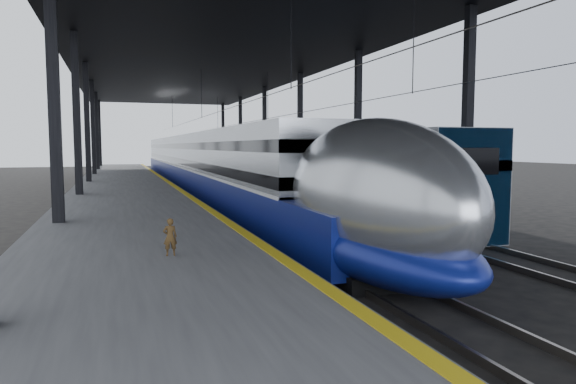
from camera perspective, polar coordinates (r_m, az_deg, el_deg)
name	(u,v)px	position (r m, az deg, el deg)	size (l,w,h in m)	color
ground	(281,276)	(13.67, -0.82, -9.32)	(160.00, 160.00, 0.00)	black
platform	(126,194)	(32.75, -17.57, -0.22)	(6.00, 80.00, 1.00)	#4C4C4F
yellow_strip	(173,185)	(32.87, -12.71, 0.80)	(0.30, 80.00, 0.01)	gold
rails	(253,197)	(33.87, -3.90, -0.54)	(6.52, 80.00, 0.16)	slate
canopy	(212,55)	(33.64, -8.43, 14.83)	(18.00, 75.00, 9.47)	black
tgv_train	(200,165)	(39.48, -9.79, 2.98)	(2.97, 65.20, 4.25)	#ACAFB3
second_train	(256,163)	(42.54, -3.55, 3.26)	(2.92, 56.05, 4.02)	navy
child	(170,237)	(11.61, -12.97, -4.89)	(0.30, 0.20, 0.83)	#50381A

